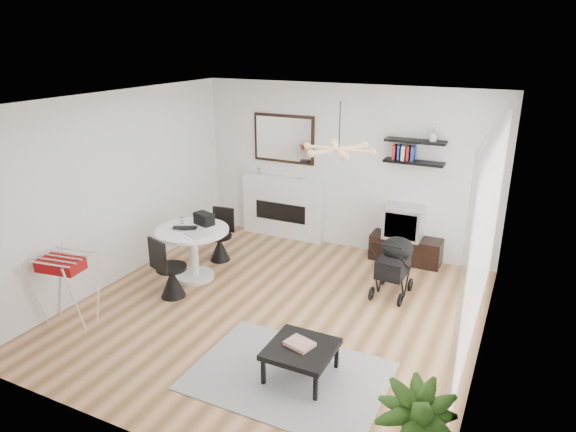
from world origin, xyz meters
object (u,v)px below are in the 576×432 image
at_px(drying_rack, 67,288).
at_px(stroller, 394,268).
at_px(coffee_table, 301,350).
at_px(crt_tv, 404,222).
at_px(tv_console, 406,249).
at_px(dining_table, 193,246).
at_px(fireplace, 282,200).

relative_size(drying_rack, stroller, 1.02).
xyz_separation_m(stroller, coffee_table, (-0.37, -2.25, -0.06)).
bearing_deg(crt_tv, tv_console, 3.39).
xyz_separation_m(drying_rack, coffee_table, (3.04, 0.26, -0.16)).
relative_size(dining_table, coffee_table, 1.56).
bearing_deg(dining_table, stroller, 16.46).
bearing_deg(fireplace, coffee_table, -60.74).
xyz_separation_m(tv_console, stroller, (0.10, -1.14, 0.17)).
bearing_deg(stroller, drying_rack, -141.83).
distance_m(tv_console, drying_rack, 4.93).
distance_m(fireplace, tv_console, 2.29).
bearing_deg(stroller, coffee_table, -97.58).
bearing_deg(coffee_table, tv_console, 85.41).
distance_m(fireplace, dining_table, 2.13).
relative_size(crt_tv, dining_table, 0.54).
height_order(drying_rack, stroller, drying_rack).
height_order(dining_table, stroller, stroller).
bearing_deg(fireplace, drying_rack, -105.82).
height_order(fireplace, dining_table, fireplace).
bearing_deg(drying_rack, coffee_table, -3.46).
xyz_separation_m(fireplace, dining_table, (-0.42, -2.08, -0.18)).
xyz_separation_m(tv_console, dining_table, (-2.66, -1.95, 0.30)).
distance_m(tv_console, stroller, 1.15).
bearing_deg(tv_console, coffee_table, -94.59).
bearing_deg(drying_rack, dining_table, 60.61).
height_order(dining_table, coffee_table, dining_table).
relative_size(crt_tv, coffee_table, 0.85).
distance_m(dining_table, coffee_table, 2.79).
distance_m(drying_rack, coffee_table, 3.05).
distance_m(crt_tv, coffee_table, 3.41).
bearing_deg(fireplace, tv_console, -3.23).
bearing_deg(tv_console, drying_rack, -132.23).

